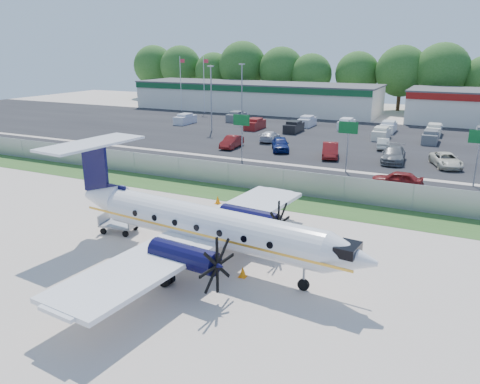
% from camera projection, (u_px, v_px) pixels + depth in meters
% --- Properties ---
extents(ground, '(170.00, 170.00, 0.00)m').
position_uv_depth(ground, '(193.00, 260.00, 26.12)').
color(ground, beige).
rests_on(ground, ground).
extents(grass_verge, '(170.00, 4.00, 0.02)m').
position_uv_depth(grass_verge, '(273.00, 200.00, 36.44)').
color(grass_verge, '#2D561E').
rests_on(grass_verge, ground).
extents(access_road, '(170.00, 8.00, 0.02)m').
position_uv_depth(access_road, '(302.00, 178.00, 42.47)').
color(access_road, black).
rests_on(access_road, ground).
extents(parking_lot, '(170.00, 32.00, 0.02)m').
position_uv_depth(parking_lot, '(354.00, 140.00, 60.54)').
color(parking_lot, black).
rests_on(parking_lot, ground).
extents(perimeter_fence, '(120.00, 0.06, 1.99)m').
position_uv_depth(perimeter_fence, '(283.00, 181.00, 37.87)').
color(perimeter_fence, gray).
rests_on(perimeter_fence, ground).
extents(building_west, '(46.40, 12.40, 5.24)m').
position_uv_depth(building_west, '(255.00, 97.00, 88.69)').
color(building_west, silver).
rests_on(building_west, ground).
extents(sign_left, '(1.80, 0.26, 5.00)m').
position_uv_depth(sign_left, '(242.00, 127.00, 48.11)').
color(sign_left, gray).
rests_on(sign_left, ground).
extents(sign_mid, '(1.80, 0.26, 5.00)m').
position_uv_depth(sign_mid, '(348.00, 135.00, 43.52)').
color(sign_mid, gray).
rests_on(sign_mid, ground).
extents(sign_right, '(1.80, 0.26, 5.00)m').
position_uv_depth(sign_right, '(479.00, 145.00, 38.94)').
color(sign_right, gray).
rests_on(sign_right, ground).
extents(flagpole_west, '(1.06, 0.12, 10.00)m').
position_uv_depth(flagpole_west, '(181.00, 81.00, 86.76)').
color(flagpole_west, silver).
rests_on(flagpole_west, ground).
extents(flagpole_east, '(1.06, 0.12, 10.00)m').
position_uv_depth(flagpole_east, '(204.00, 81.00, 84.68)').
color(flagpole_east, silver).
rests_on(flagpole_east, ground).
extents(light_pole_nw, '(0.90, 0.35, 9.09)m').
position_uv_depth(light_pole_nw, '(211.00, 94.00, 65.62)').
color(light_pole_nw, gray).
rests_on(light_pole_nw, ground).
extents(light_pole_sw, '(0.90, 0.35, 9.09)m').
position_uv_depth(light_pole_sw, '(242.00, 89.00, 74.23)').
color(light_pole_sw, gray).
rests_on(light_pole_sw, ground).
extents(tree_line, '(112.00, 6.00, 14.00)m').
position_uv_depth(tree_line, '(394.00, 110.00, 89.80)').
color(tree_line, '#245418').
rests_on(tree_line, ground).
extents(aircraft, '(19.16, 18.86, 5.89)m').
position_uv_depth(aircraft, '(204.00, 224.00, 25.10)').
color(aircraft, silver).
rests_on(aircraft, ground).
extents(baggage_cart_near, '(2.45, 1.69, 1.19)m').
position_uv_depth(baggage_cart_near, '(119.00, 224.00, 29.89)').
color(baggage_cart_near, gray).
rests_on(baggage_cart_near, ground).
extents(cone_nose, '(0.40, 0.40, 0.57)m').
position_uv_depth(cone_nose, '(243.00, 272.00, 24.07)').
color(cone_nose, orange).
rests_on(cone_nose, ground).
extents(cone_starboard_wing, '(0.43, 0.43, 0.61)m').
position_uv_depth(cone_starboard_wing, '(218.00, 200.00, 35.50)').
color(cone_starboard_wing, orange).
rests_on(cone_starboard_wing, ground).
extents(road_car_west, '(4.04, 2.27, 1.30)m').
position_uv_depth(road_car_west, '(92.00, 156.00, 51.31)').
color(road_car_west, navy).
rests_on(road_car_west, ground).
extents(road_car_mid, '(4.23, 1.72, 1.44)m').
position_uv_depth(road_car_mid, '(396.00, 187.00, 39.73)').
color(road_car_mid, maroon).
rests_on(road_car_mid, ground).
extents(parked_car_a, '(1.78, 4.40, 1.42)m').
position_uv_depth(parked_car_a, '(232.00, 148.00, 55.69)').
color(parked_car_a, maroon).
rests_on(parked_car_a, ground).
extents(parked_car_b, '(3.60, 4.97, 1.57)m').
position_uv_depth(parked_car_b, '(280.00, 151.00, 54.03)').
color(parked_car_b, navy).
rests_on(parked_car_b, ground).
extents(parked_car_c, '(2.81, 5.02, 1.57)m').
position_uv_depth(parked_car_c, '(330.00, 157.00, 50.80)').
color(parked_car_c, maroon).
rests_on(parked_car_c, ground).
extents(parked_car_d, '(2.68, 5.71, 1.61)m').
position_uv_depth(parked_car_d, '(393.00, 162.00, 48.66)').
color(parked_car_d, '#595B5E').
rests_on(parked_car_d, ground).
extents(parked_car_e, '(3.78, 5.43, 1.38)m').
position_uv_depth(parked_car_e, '(445.00, 167.00, 46.72)').
color(parked_car_e, beige).
rests_on(parked_car_e, ground).
extents(parked_car_f, '(2.22, 4.61, 1.29)m').
position_uv_depth(parked_car_f, '(270.00, 141.00, 59.64)').
color(parked_car_f, silver).
rests_on(parked_car_f, ground).
extents(parked_car_g, '(1.97, 4.07, 1.28)m').
position_uv_depth(parked_car_g, '(383.00, 149.00, 55.20)').
color(parked_car_g, beige).
rests_on(parked_car_g, ground).
extents(far_parking_rows, '(56.00, 10.00, 1.60)m').
position_uv_depth(far_parking_rows, '(362.00, 134.00, 64.85)').
color(far_parking_rows, gray).
rests_on(far_parking_rows, ground).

